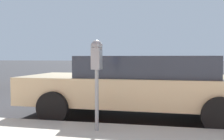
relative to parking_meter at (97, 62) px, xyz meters
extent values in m
plane|color=#2B2B2D|center=(2.67, -0.22, -1.23)|extent=(220.00, 220.00, 0.00)
cylinder|color=gray|center=(0.00, 0.00, -0.61)|extent=(0.06, 0.06, 0.98)
cube|color=gray|center=(0.00, 0.00, 0.05)|extent=(0.20, 0.14, 0.34)
sphere|color=gray|center=(0.00, 0.00, 0.25)|extent=(0.19, 0.19, 0.19)
cube|color=#19389E|center=(0.11, 0.00, 0.00)|extent=(0.01, 0.11, 0.12)
cube|color=black|center=(0.11, 0.00, 0.12)|extent=(0.01, 0.10, 0.08)
cube|color=tan|center=(1.60, -0.48, -0.62)|extent=(2.00, 4.94, 0.58)
cube|color=#232833|center=(1.59, -0.68, -0.12)|extent=(1.73, 2.78, 0.43)
cylinder|color=black|center=(0.67, 1.05, -0.91)|extent=(0.23, 0.64, 0.64)
cylinder|color=black|center=(2.58, 1.02, -0.91)|extent=(0.23, 0.64, 0.64)
cylinder|color=black|center=(0.61, -1.99, -0.91)|extent=(0.23, 0.64, 0.64)
cylinder|color=black|center=(2.53, -2.02, -0.91)|extent=(0.23, 0.64, 0.64)
camera|label=1|loc=(-4.04, -1.09, 0.06)|focal=42.00mm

